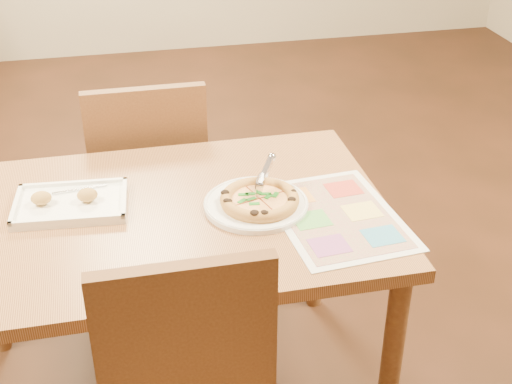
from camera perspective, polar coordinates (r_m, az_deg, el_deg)
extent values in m
cube|color=#A67042|center=(2.07, -7.48, -2.14)|extent=(1.30, 0.85, 0.04)
cylinder|color=brown|center=(2.13, 10.72, -13.67)|extent=(0.06, 0.06, 0.68)
cylinder|color=brown|center=(2.66, 4.93, -3.09)|extent=(0.06, 0.06, 0.68)
cube|color=brown|center=(1.68, -5.58, -12.05)|extent=(0.42, 0.04, 0.45)
cube|color=brown|center=(2.80, -8.62, 1.08)|extent=(0.42, 0.42, 0.04)
cube|color=brown|center=(2.53, -8.63, 3.47)|extent=(0.42, 0.04, 0.45)
cylinder|color=white|center=(2.07, 0.00, -1.00)|extent=(0.35, 0.35, 0.02)
cylinder|color=#CE8E46|center=(2.05, 0.29, -0.78)|extent=(0.22, 0.22, 0.01)
cylinder|color=#FDDA89|center=(2.05, 0.29, -0.59)|extent=(0.19, 0.19, 0.01)
torus|color=#CE8E46|center=(2.05, 0.29, -0.57)|extent=(0.23, 0.23, 0.03)
cylinder|color=silver|center=(2.04, 0.30, 0.57)|extent=(0.04, 0.06, 0.07)
cube|color=silver|center=(2.08, 0.80, 1.71)|extent=(0.07, 0.10, 0.06)
cube|color=white|center=(2.13, -14.58, -1.04)|extent=(0.34, 0.24, 0.02)
cube|color=silver|center=(2.12, -14.62, -0.76)|extent=(0.16, 0.03, 0.00)
ellipsoid|color=#BF9244|center=(2.13, -16.81, -0.46)|extent=(0.06, 0.05, 0.04)
ellipsoid|color=#BF9244|center=(2.11, -13.35, -0.23)|extent=(0.06, 0.05, 0.04)
cube|color=silver|center=(2.04, 6.49, -1.92)|extent=(0.37, 0.49, 0.00)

